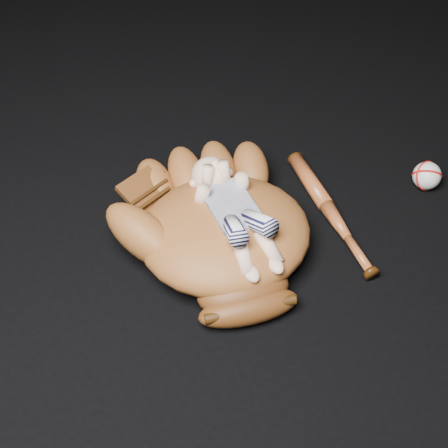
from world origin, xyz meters
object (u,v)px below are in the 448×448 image
object	(u,v)px
newborn_baby	(237,214)
baseball	(427,176)
baseball_glove	(225,227)
baseball_bat	(331,212)

from	to	relation	value
newborn_baby	baseball	world-z (taller)	newborn_baby
baseball_glove	baseball	world-z (taller)	baseball_glove
baseball_glove	baseball	bearing A→B (deg)	8.32
newborn_baby	baseball_bat	bearing A→B (deg)	2.90
baseball_bat	baseball	xyz separation A→B (m)	(0.27, 0.03, 0.02)
newborn_baby	baseball	xyz separation A→B (m)	(0.52, 0.07, -0.09)
newborn_baby	baseball_bat	distance (m)	0.28
baseball_bat	newborn_baby	bearing A→B (deg)	-171.41
newborn_baby	baseball_bat	world-z (taller)	newborn_baby
baseball_glove	baseball_bat	xyz separation A→B (m)	(0.27, 0.02, -0.06)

